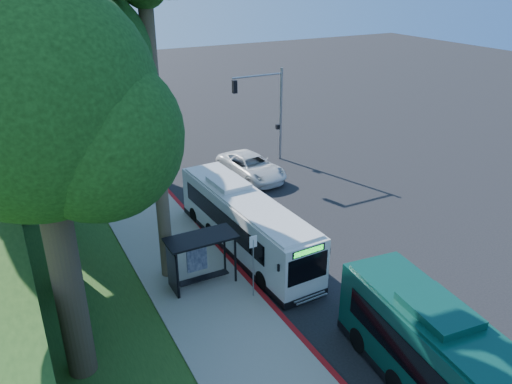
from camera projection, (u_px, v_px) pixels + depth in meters
ground at (296, 225)px, 28.80m from camera, size 140.00×140.00×0.00m
sidewalk at (176, 255)px, 25.66m from camera, size 4.50×70.00×0.12m
red_curb at (251, 283)px, 23.41m from camera, size 0.25×30.00×0.13m
grass_verge at (46, 239)px, 27.26m from camera, size 8.00×70.00×0.06m
bus_shelter at (195, 251)px, 22.66m from camera, size 3.20×1.51×2.55m
stop_sign_pole at (253, 258)px, 21.61m from camera, size 0.35×0.06×3.17m
traffic_signal_pole at (269, 104)px, 36.67m from camera, size 4.10×0.30×7.00m
palm_tree at (145, 2)px, 19.02m from camera, size 4.20×4.20×14.40m
tree_0 at (28, 36)px, 18.90m from camera, size 8.40×8.00×15.70m
tree_2 at (14, 20)px, 32.30m from camera, size 8.82×8.40×15.12m
tree_4 at (8, 14)px, 45.72m from camera, size 8.40×8.00×14.14m
tree_5 at (15, 16)px, 52.90m from camera, size 7.35×7.00×12.86m
tree_6 at (40, 114)px, 14.46m from camera, size 7.56×7.20×13.74m
white_bus at (244, 221)px, 25.81m from camera, size 2.80×11.10×3.28m
pickup at (251, 167)px, 35.08m from camera, size 3.40×6.18×1.64m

